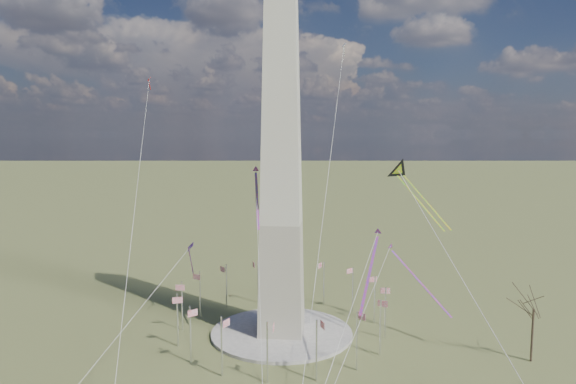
# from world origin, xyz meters

# --- Properties ---
(ground) EXTENTS (2000.00, 2000.00, 0.00)m
(ground) POSITION_xyz_m (0.00, 0.00, 0.00)
(ground) COLOR #525C2E
(ground) RESTS_ON ground
(plaza) EXTENTS (36.00, 36.00, 0.80)m
(plaza) POSITION_xyz_m (0.00, 0.00, 0.40)
(plaza) COLOR beige
(plaza) RESTS_ON ground
(washington_monument) EXTENTS (15.56, 15.56, 100.00)m
(washington_monument) POSITION_xyz_m (0.00, 0.00, 47.95)
(washington_monument) COLOR #B4A596
(washington_monument) RESTS_ON plaza
(flagpole_ring) EXTENTS (54.40, 54.40, 13.00)m
(flagpole_ring) POSITION_xyz_m (-0.00, -0.00, 7.27)
(flagpole_ring) COLOR silver
(flagpole_ring) RESTS_ON ground
(tree_near) EXTENTS (10.44, 10.44, 18.26)m
(tree_near) POSITION_xyz_m (57.62, -9.97, 13.03)
(tree_near) COLOR #4B3E2E
(tree_near) RESTS_ON ground
(kite_delta_black) EXTENTS (14.43, 17.93, 15.59)m
(kite_delta_black) POSITION_xyz_m (29.46, 3.05, 41.02)
(kite_delta_black) COLOR black
(kite_delta_black) RESTS_ON ground
(kite_diamond_purple) EXTENTS (2.11, 3.03, 9.20)m
(kite_diamond_purple) POSITION_xyz_m (-26.28, 9.48, 19.13)
(kite_diamond_purple) COLOR #441974
(kite_diamond_purple) RESTS_ON ground
(kite_streamer_left) EXTENTS (6.09, 20.70, 14.42)m
(kite_streamer_left) POSITION_xyz_m (21.75, -12.05, 23.00)
(kite_streamer_left) COLOR red
(kite_streamer_left) RESTS_ON ground
(kite_streamer_mid) EXTENTS (4.91, 19.53, 13.51)m
(kite_streamer_mid) POSITION_xyz_m (-6.51, 1.66, 36.81)
(kite_streamer_mid) COLOR red
(kite_streamer_mid) RESTS_ON ground
(kite_streamer_right) EXTENTS (14.44, 17.08, 14.51)m
(kite_streamer_right) POSITION_xyz_m (32.71, 6.00, 15.94)
(kite_streamer_right) COLOR red
(kite_streamer_right) RESTS_ON ground
(kite_small_red) EXTENTS (1.28, 1.47, 3.97)m
(kite_small_red) POSITION_xyz_m (-45.72, 33.62, 67.62)
(kite_small_red) COLOR red
(kite_small_red) RESTS_ON ground
(kite_small_white) EXTENTS (1.48, 1.70, 4.61)m
(kite_small_white) POSITION_xyz_m (15.27, 51.59, 80.14)
(kite_small_white) COLOR white
(kite_small_white) RESTS_ON ground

